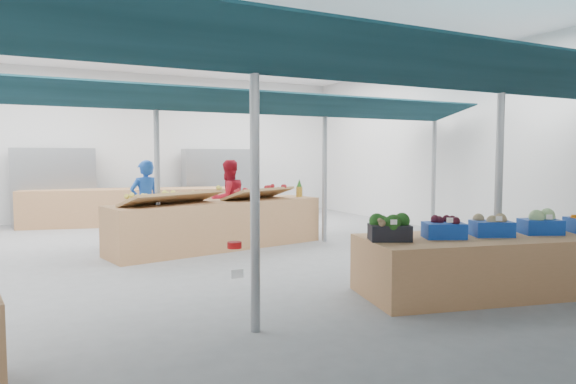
{
  "coord_description": "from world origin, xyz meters",
  "views": [
    {
      "loc": [
        -3.03,
        -8.8,
        1.81
      ],
      "look_at": [
        0.58,
        -1.6,
        1.25
      ],
      "focal_mm": 32.0,
      "sensor_mm": 36.0,
      "label": 1
    }
  ],
  "objects_px": {
    "veg_counter": "(505,263)",
    "crate_stack": "(447,253)",
    "fruit_counter": "(219,225)",
    "vendor_right": "(228,199)",
    "vendor_left": "(145,202)"
  },
  "relations": [
    {
      "from": "veg_counter",
      "to": "crate_stack",
      "type": "xyz_separation_m",
      "value": [
        0.12,
        1.19,
        -0.08
      ]
    },
    {
      "from": "fruit_counter",
      "to": "crate_stack",
      "type": "relative_size",
      "value": 7.21
    },
    {
      "from": "fruit_counter",
      "to": "vendor_right",
      "type": "xyz_separation_m",
      "value": [
        0.6,
        1.1,
        0.4
      ]
    },
    {
      "from": "fruit_counter",
      "to": "vendor_right",
      "type": "height_order",
      "value": "vendor_right"
    },
    {
      "from": "crate_stack",
      "to": "vendor_left",
      "type": "bearing_deg",
      "value": 127.94
    },
    {
      "from": "crate_stack",
      "to": "vendor_left",
      "type": "relative_size",
      "value": 0.35
    },
    {
      "from": "veg_counter",
      "to": "crate_stack",
      "type": "distance_m",
      "value": 1.2
    },
    {
      "from": "fruit_counter",
      "to": "vendor_left",
      "type": "bearing_deg",
      "value": 126.01
    },
    {
      "from": "crate_stack",
      "to": "fruit_counter",
      "type": "bearing_deg",
      "value": 124.4
    },
    {
      "from": "veg_counter",
      "to": "fruit_counter",
      "type": "bearing_deg",
      "value": 128.78
    },
    {
      "from": "veg_counter",
      "to": "crate_stack",
      "type": "relative_size",
      "value": 6.49
    },
    {
      "from": "veg_counter",
      "to": "vendor_left",
      "type": "height_order",
      "value": "vendor_left"
    },
    {
      "from": "vendor_left",
      "to": "vendor_right",
      "type": "relative_size",
      "value": 1.0
    },
    {
      "from": "veg_counter",
      "to": "crate_stack",
      "type": "height_order",
      "value": "veg_counter"
    },
    {
      "from": "vendor_right",
      "to": "vendor_left",
      "type": "bearing_deg",
      "value": -11.48
    }
  ]
}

